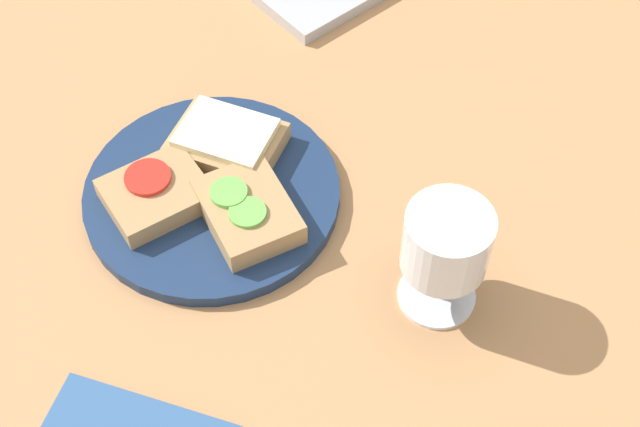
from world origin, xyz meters
The scene contains 6 objects.
wooden_table centered at (0.00, 0.00, 1.50)cm, with size 140.00×140.00×3.00cm, color #B27F51.
plate centered at (-1.10, -5.22, 3.72)cm, with size 24.99×24.99×1.43cm, color navy.
sandwich_with_tomato centered at (-3.30, -10.02, 5.60)cm, with size 8.91×10.20×2.65cm.
sandwich_with_cucumber centered at (4.10, -4.72, 5.80)cm, with size 11.45×9.68×2.99cm.
sandwich_with_cheese centered at (-4.19, -0.98, 5.80)cm, with size 12.98×11.93×2.92cm.
wine_glass centered at (21.11, 3.63, 10.91)cm, with size 7.51×7.51×11.67cm.
Camera 1 is at (46.81, -31.82, 72.07)cm, focal length 50.00 mm.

